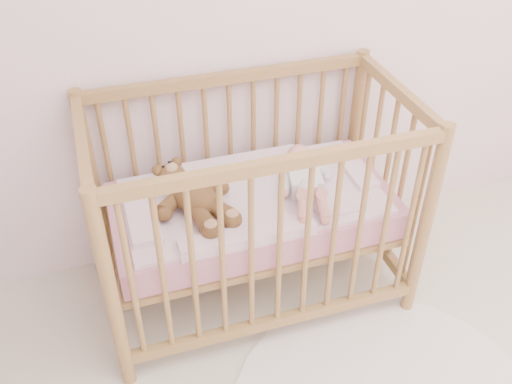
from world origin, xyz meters
name	(u,v)px	position (x,y,z in m)	size (l,w,h in m)	color
crib	(253,207)	(-0.41, 1.60, 0.50)	(1.36, 0.76, 1.00)	#AE8849
mattress	(253,210)	(-0.41, 1.60, 0.49)	(1.22, 0.62, 0.13)	#D2838F
blanket	(253,196)	(-0.41, 1.60, 0.56)	(1.10, 0.58, 0.06)	pink
baby	(304,176)	(-0.19, 1.58, 0.64)	(0.25, 0.52, 0.13)	white
teddy_bear	(194,194)	(-0.67, 1.58, 0.65)	(0.36, 0.51, 0.14)	brown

